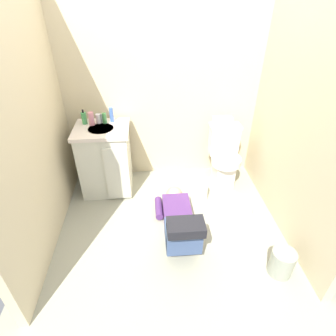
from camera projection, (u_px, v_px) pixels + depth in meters
ground_plane at (169, 223)px, 2.92m from camera, size 2.76×2.97×0.04m
wall_back at (162, 81)px, 3.09m from camera, size 2.42×0.08×2.40m
wall_left at (23, 123)px, 2.16m from camera, size 0.08×1.97×2.40m
wall_right at (306, 113)px, 2.32m from camera, size 0.08×1.97×2.40m
toilet at (224, 157)px, 3.31m from camera, size 0.36×0.46×0.75m
vanity_cabinet at (106, 159)px, 3.18m from camera, size 0.60×0.53×0.82m
faucet at (102, 118)px, 3.05m from camera, size 0.02×0.02×0.10m
person_plumber at (179, 221)px, 2.67m from camera, size 0.39×1.06×0.52m
tissue_box at (222, 121)px, 3.14m from camera, size 0.22×0.11×0.10m
soap_dispenser at (84, 118)px, 3.01m from camera, size 0.06×0.06×0.17m
bottle_pink at (91, 119)px, 2.98m from camera, size 0.06×0.06×0.15m
bottle_white at (98, 119)px, 3.03m from camera, size 0.05×0.05×0.11m
bottle_green at (104, 118)px, 3.03m from camera, size 0.05×0.05×0.11m
bottle_blue at (111, 115)px, 3.04m from camera, size 0.04×0.04×0.17m
trash_can at (282, 262)px, 2.34m from camera, size 0.21×0.21×0.25m
paper_towel_roll at (203, 191)px, 3.17m from camera, size 0.11×0.11×0.22m
toilet_paper_roll at (258, 212)px, 2.96m from camera, size 0.11×0.11×0.10m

